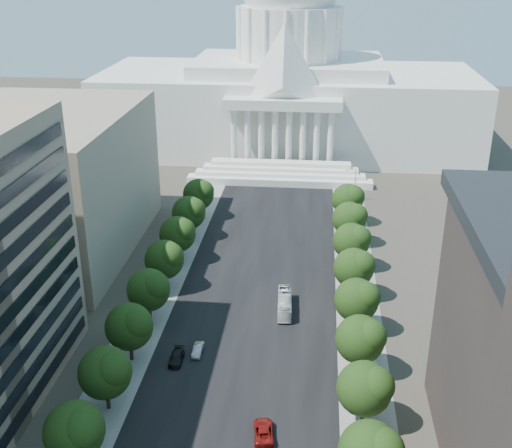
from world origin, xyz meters
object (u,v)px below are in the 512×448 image
(car_silver, at_px, (198,350))
(car_dark_b, at_px, (177,358))
(city_bus, at_px, (285,303))
(car_red, at_px, (264,431))

(car_silver, xyz_separation_m, car_dark_b, (-2.98, -2.57, 0.04))
(car_dark_b, relative_size, city_bus, 0.48)
(car_silver, bearing_deg, city_bus, 49.51)
(city_bus, bearing_deg, car_dark_b, -135.50)
(car_red, relative_size, city_bus, 0.55)
(car_silver, height_order, city_bus, city_bus)
(car_red, relative_size, car_dark_b, 1.13)
(car_red, distance_m, car_dark_b, 21.96)
(car_red, bearing_deg, car_dark_b, -52.60)
(car_red, distance_m, city_bus, 33.34)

